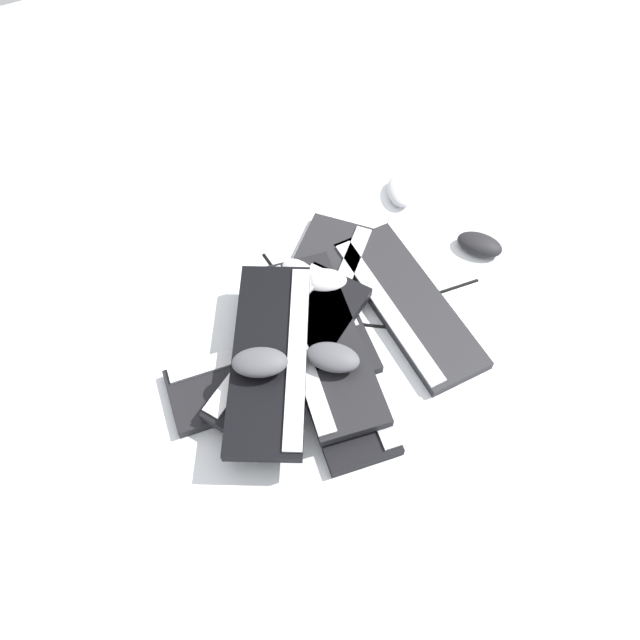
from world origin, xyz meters
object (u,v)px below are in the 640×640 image
object	(u,v)px
mouse_2	(400,190)
keyboard_5	(290,350)
keyboard_1	(273,370)
keyboard_3	(407,304)
mouse_0	(323,281)
mouse_3	(480,244)
mouse_1	(300,276)
keyboard_0	(315,293)
mouse_4	(260,362)
keyboard_2	(333,369)
keyboard_6	(271,356)
keyboard_4	(322,341)
mouse_5	(333,357)

from	to	relation	value
mouse_2	keyboard_5	bearing A→B (deg)	-31.35
keyboard_1	keyboard_3	size ratio (longest dim) A/B	1.04
mouse_0	mouse_3	distance (m)	0.40
mouse_1	mouse_3	size ratio (longest dim) A/B	1.00
keyboard_0	mouse_4	xyz separation A→B (m)	(-0.16, 0.20, 0.10)
keyboard_0	keyboard_5	xyz separation A→B (m)	(-0.13, 0.12, 0.03)
keyboard_2	mouse_3	bearing A→B (deg)	-74.19
keyboard_0	keyboard_5	world-z (taller)	keyboard_5
keyboard_2	mouse_4	size ratio (longest dim) A/B	4.16
keyboard_6	keyboard_4	bearing A→B (deg)	-90.46
mouse_3	keyboard_6	bearing A→B (deg)	59.57
keyboard_4	mouse_2	size ratio (longest dim) A/B	4.18
keyboard_1	mouse_4	distance (m)	0.10
mouse_0	keyboard_2	bearing A→B (deg)	97.01
keyboard_0	keyboard_3	size ratio (longest dim) A/B	0.96
mouse_0	mouse_5	bearing A→B (deg)	96.45
keyboard_6	mouse_0	bearing A→B (deg)	-54.68
mouse_0	mouse_4	world-z (taller)	mouse_4
mouse_0	keyboard_5	bearing A→B (deg)	69.57
keyboard_2	keyboard_6	distance (m)	0.14
keyboard_2	mouse_5	bearing A→B (deg)	146.39
keyboard_3	mouse_0	world-z (taller)	mouse_0
mouse_2	keyboard_1	bearing A→B (deg)	-32.97
mouse_1	mouse_4	size ratio (longest dim) A/B	1.00
mouse_5	mouse_3	bearing A→B (deg)	-121.83
keyboard_4	mouse_5	distance (m)	0.07
keyboard_0	keyboard_2	xyz separation A→B (m)	(-0.19, 0.06, 0.00)
keyboard_2	keyboard_3	xyz separation A→B (m)	(0.07, -0.23, 0.00)
keyboard_4	keyboard_6	distance (m)	0.12
keyboard_3	mouse_3	world-z (taller)	mouse_3
keyboard_2	mouse_4	bearing A→B (deg)	77.29
keyboard_3	mouse_1	size ratio (longest dim) A/B	4.00
mouse_1	keyboard_0	bearing A→B (deg)	17.94
keyboard_3	mouse_5	distance (m)	0.25
mouse_0	mouse_2	distance (m)	0.37
keyboard_1	mouse_3	distance (m)	0.59
mouse_1	mouse_2	distance (m)	0.39
mouse_1	mouse_4	xyz separation A→B (m)	(-0.19, 0.18, 0.06)
keyboard_6	mouse_5	world-z (taller)	mouse_5
keyboard_4	keyboard_5	bearing A→B (deg)	80.39
keyboard_1	mouse_5	bearing A→B (deg)	-120.22
keyboard_2	keyboard_4	bearing A→B (deg)	-2.62
keyboard_0	keyboard_1	xyz separation A→B (m)	(-0.14, 0.17, 0.00)
keyboard_6	mouse_4	distance (m)	0.05
keyboard_4	mouse_3	size ratio (longest dim) A/B	4.18
keyboard_6	mouse_3	size ratio (longest dim) A/B	4.16
keyboard_4	mouse_2	distance (m)	0.50
mouse_0	mouse_1	bearing A→B (deg)	-14.23
keyboard_5	mouse_2	xyz separation A→B (m)	(0.31, -0.46, -0.02)
mouse_4	keyboard_6	bearing A→B (deg)	-120.52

